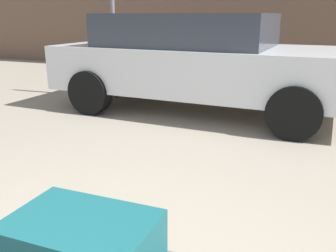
# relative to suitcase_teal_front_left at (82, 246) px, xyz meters

# --- Properties ---
(suitcase_teal_front_left) EXTENTS (0.61, 0.42, 0.26)m
(suitcase_teal_front_left) POSITION_rel_suitcase_teal_front_left_xyz_m (0.00, 0.00, 0.00)
(suitcase_teal_front_left) COLOR #144C51
(suitcase_teal_front_left) RESTS_ON luggage_cart
(parked_car) EXTENTS (4.38, 2.07, 1.42)m
(parked_car) POSITION_rel_suitcase_teal_front_left_xyz_m (-0.79, 4.19, 0.29)
(parked_car) COLOR silver
(parked_car) RESTS_ON ground_plane
(no_parking_sign) EXTENTS (0.50, 0.07, 2.32)m
(no_parking_sign) POSITION_rel_suitcase_teal_front_left_xyz_m (-2.39, 4.50, 0.97)
(no_parking_sign) COLOR slate
(no_parking_sign) RESTS_ON ground_plane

